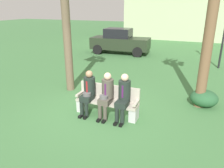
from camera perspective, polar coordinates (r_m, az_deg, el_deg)
name	(u,v)px	position (r m, az deg, el deg)	size (l,w,h in m)	color
ground_plane	(98,113)	(6.72, -3.78, -7.55)	(80.00, 80.00, 0.00)	#417441
park_bench	(108,101)	(6.46, -1.17, -4.54)	(1.87, 0.44, 0.90)	#B7AD9E
seated_man_left	(88,90)	(6.47, -6.26, -1.67)	(0.34, 0.72, 1.31)	#1E2823
seated_man_middle	(106,93)	(6.22, -1.49, -2.41)	(0.34, 0.72, 1.32)	#4C473D
seated_man_right	(123,95)	(6.05, 3.01, -2.93)	(0.34, 0.72, 1.34)	#1E2823
shrub_near_bench	(204,98)	(7.64, 22.99, -3.45)	(0.87, 0.79, 0.54)	#275631
parked_car_near	(120,41)	(15.01, 2.08, 11.17)	(3.99, 1.91, 1.68)	#232D1E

